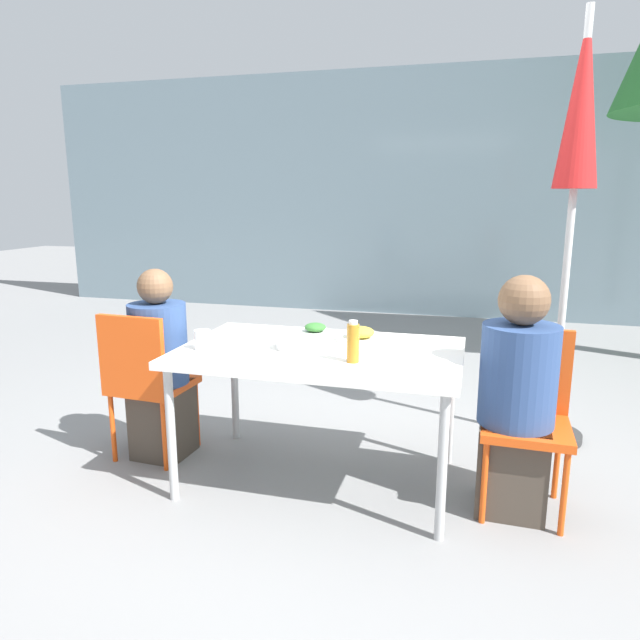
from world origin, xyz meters
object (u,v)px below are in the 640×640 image
Objects in this scene: closed_umbrella at (578,145)px; drinking_cup at (202,340)px; person_left at (160,370)px; bottle at (353,342)px; person_right at (516,403)px; salad_bowl at (295,343)px; chair_left at (144,375)px; chair_right at (526,406)px.

drinking_cup is at bearing -150.30° from closed_umbrella.
person_left is 1.23m from bottle.
salad_bowl is at bearing 1.71° from person_right.
person_left reaches higher than drinking_cup.
chair_left is 2.75m from closed_umbrella.
person_left is 5.49× the size of bottle.
chair_left and chair_right have the same top height.
bottle is at bearing -4.43° from chair_left.
chair_left is 4.32× the size of bottle.
chair_right is at bearing -106.20° from closed_umbrella.
closed_umbrella reaches higher than chair_right.
chair_right is at bearing -121.91° from person_right.
chair_left is 0.75× the size of person_right.
salad_bowl is at bearing 16.50° from drinking_cup.
salad_bowl is at bearing -146.59° from closed_umbrella.
closed_umbrella is (0.30, 0.92, 1.23)m from person_right.
person_left is at bearing 174.12° from salad_bowl.
chair_left is at bearing 3.80° from chair_right.
chair_right is 8.76× the size of drinking_cup.
chair_right is (2.03, 0.06, 0.00)m from chair_left.
closed_umbrella is (2.22, 0.82, 1.25)m from person_left.
chair_left is at bearing -121.91° from person_left.
salad_bowl is (-0.33, 0.16, -0.07)m from bottle.
person_right is 1.11m from salad_bowl.
closed_umbrella is 1.94m from salad_bowl.
person_right is at bearing 0.74° from person_left.
person_right is (1.92, -0.09, 0.02)m from person_left.
chair_right is 0.75× the size of person_right.
person_left reaches higher than salad_bowl.
bottle is (-0.80, -0.23, 0.32)m from chair_right.
chair_left is at bearing 179.42° from salad_bowl.
bottle is 0.38m from salad_bowl.
closed_umbrella reaches higher than salad_bowl.
salad_bowl is (0.89, -0.01, 0.25)m from chair_left.
closed_umbrella reaches higher than bottle.
person_left reaches higher than bottle.
chair_right is 1.62m from drinking_cup.
person_right is at bearing 3.05° from chair_left.
chair_left is 1.00× the size of chair_right.
chair_right is at bearing 16.26° from bottle.
closed_umbrella reaches higher than chair_left.
person_right is 1.56m from closed_umbrella.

